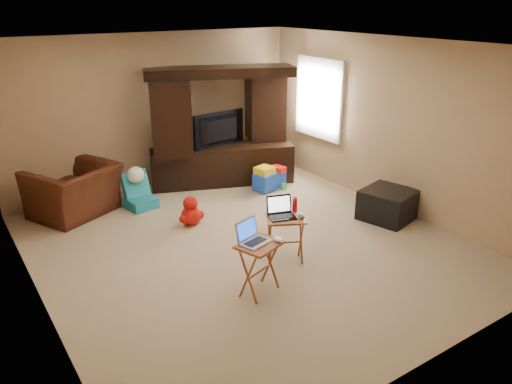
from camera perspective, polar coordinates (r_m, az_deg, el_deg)
floor at (r=6.50m, az=-0.99°, el=-6.05°), size 5.50×5.50×0.00m
ceiling at (r=5.80m, az=-1.15°, el=16.47°), size 5.50×5.50×0.00m
wall_back at (r=8.41m, az=-11.43°, el=8.96°), size 5.00×0.00×5.00m
wall_front at (r=4.15m, az=20.10°, el=-4.83°), size 5.00×0.00×5.00m
wall_left at (r=5.20m, az=-24.89°, el=-0.30°), size 0.00×5.50×5.50m
wall_right at (r=7.63m, az=15.03°, el=7.42°), size 0.00×5.50×5.50m
window_pane at (r=8.66m, az=7.30°, el=10.57°), size 0.00×1.20×1.20m
window_frame at (r=8.65m, az=7.20°, el=10.56°), size 0.06×1.14×1.34m
entertainment_center at (r=8.39m, az=-4.00°, el=7.42°), size 2.45×1.44×1.96m
television at (r=8.36m, az=-3.84°, el=7.09°), size 1.00×0.24×0.57m
recliner at (r=7.71m, az=-20.03°, el=0.10°), size 1.45×1.38×0.73m
child_rocker at (r=7.71m, az=-13.11°, el=0.13°), size 0.49×0.54×0.55m
plush_toy at (r=7.02m, az=-7.46°, el=-2.12°), size 0.39×0.33×0.43m
push_toy at (r=8.28m, az=1.55°, el=1.69°), size 0.64×0.52×0.42m
ottoman at (r=7.41m, az=14.84°, el=-1.39°), size 0.82×0.82×0.43m
tray_table_left at (r=5.38m, az=0.39°, el=-8.71°), size 0.55×0.49×0.59m
tray_table_right at (r=6.01m, az=3.37°, el=-5.44°), size 0.56×0.52×0.58m
laptop_left at (r=5.20m, az=-0.06°, el=-4.70°), size 0.37×0.33×0.24m
laptop_right at (r=5.83m, az=3.02°, el=-1.88°), size 0.36×0.33×0.24m
mouse_left at (r=5.28m, az=2.53°, el=-5.44°), size 0.09×0.13×0.05m
mouse_right at (r=5.86m, az=5.15°, el=-2.82°), size 0.09×0.13×0.05m
water_bottle at (r=6.01m, az=4.46°, el=-1.47°), size 0.06×0.06×0.18m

